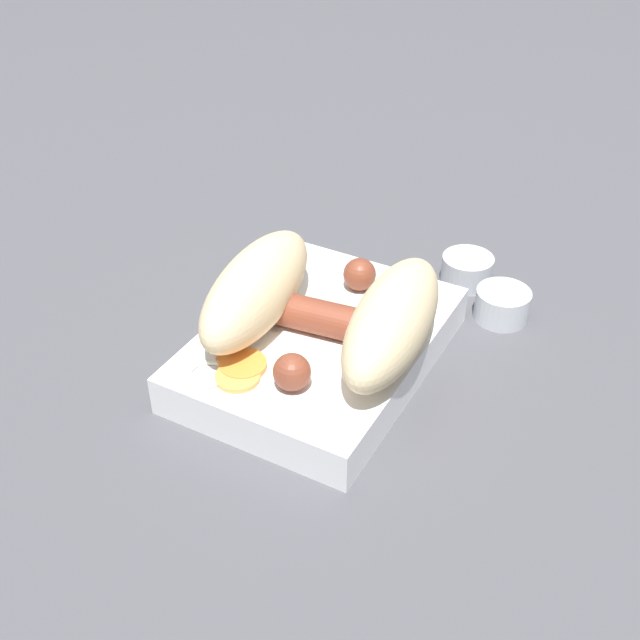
{
  "coord_description": "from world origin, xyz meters",
  "views": [
    {
      "loc": [
        -0.42,
        -0.23,
        0.39
      ],
      "look_at": [
        0.0,
        0.0,
        0.04
      ],
      "focal_mm": 45.0,
      "sensor_mm": 36.0,
      "label": 1
    }
  ],
  "objects_px": {
    "condiment_cup_far": "(467,271)",
    "condiment_cup_near": "(502,306)",
    "sausage": "(328,319)",
    "bread_roll": "(323,304)",
    "food_tray": "(320,347)"
  },
  "relations": [
    {
      "from": "bread_roll",
      "to": "condiment_cup_far",
      "type": "xyz_separation_m",
      "value": [
        0.16,
        -0.05,
        -0.05
      ]
    },
    {
      "from": "bread_roll",
      "to": "condiment_cup_far",
      "type": "height_order",
      "value": "bread_roll"
    },
    {
      "from": "bread_roll",
      "to": "food_tray",
      "type": "bearing_deg",
      "value": 45.31
    },
    {
      "from": "food_tray",
      "to": "condiment_cup_near",
      "type": "height_order",
      "value": "food_tray"
    },
    {
      "from": "condiment_cup_far",
      "to": "condiment_cup_near",
      "type": "bearing_deg",
      "value": -129.29
    },
    {
      "from": "bread_roll",
      "to": "condiment_cup_near",
      "type": "height_order",
      "value": "bread_roll"
    },
    {
      "from": "sausage",
      "to": "condiment_cup_near",
      "type": "bearing_deg",
      "value": -37.6
    },
    {
      "from": "bread_roll",
      "to": "sausage",
      "type": "relative_size",
      "value": 1.12
    },
    {
      "from": "food_tray",
      "to": "condiment_cup_far",
      "type": "relative_size",
      "value": 4.76
    },
    {
      "from": "condiment_cup_near",
      "to": "sausage",
      "type": "bearing_deg",
      "value": 142.4
    },
    {
      "from": "condiment_cup_far",
      "to": "bread_roll",
      "type": "bearing_deg",
      "value": 162.26
    },
    {
      "from": "bread_roll",
      "to": "sausage",
      "type": "bearing_deg",
      "value": -11.54
    },
    {
      "from": "food_tray",
      "to": "sausage",
      "type": "height_order",
      "value": "sausage"
    },
    {
      "from": "condiment_cup_near",
      "to": "condiment_cup_far",
      "type": "bearing_deg",
      "value": 50.71
    },
    {
      "from": "food_tray",
      "to": "sausage",
      "type": "distance_m",
      "value": 0.03
    }
  ]
}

